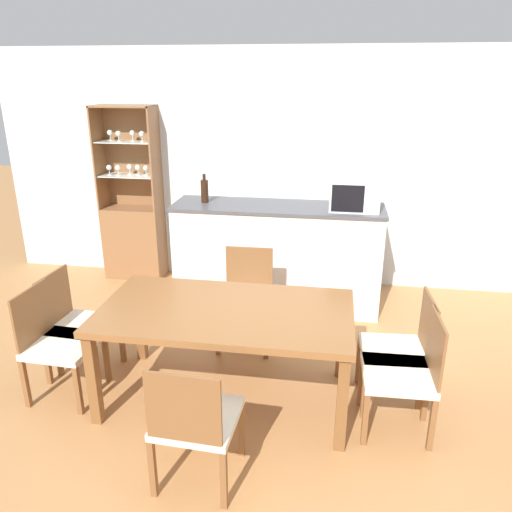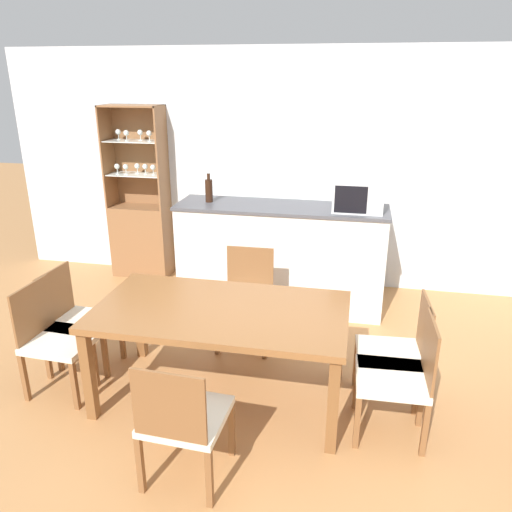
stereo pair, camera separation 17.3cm
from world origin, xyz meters
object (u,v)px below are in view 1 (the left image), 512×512
(dining_chair_side_right_far, at_px, (400,350))
(dining_chair_head_far, at_px, (246,298))
(dining_chair_side_right_near, at_px, (405,373))
(microwave, at_px, (354,194))
(dining_chair_side_left_far, at_px, (77,324))
(dining_chair_side_left_near, at_px, (58,343))
(display_cabinet, at_px, (134,228))
(dining_chair_head_near, at_px, (195,421))
(dining_table, at_px, (226,319))
(wine_bottle, at_px, (205,191))

(dining_chair_side_right_far, bearing_deg, dining_chair_head_far, 57.74)
(dining_chair_side_right_near, distance_m, microwave, 1.97)
(dining_chair_side_left_far, distance_m, microwave, 2.71)
(dining_chair_side_right_far, distance_m, microwave, 1.72)
(dining_chair_side_left_near, bearing_deg, display_cabinet, -169.22)
(dining_chair_side_right_far, relative_size, dining_chair_side_left_near, 1.00)
(display_cabinet, height_order, dining_chair_head_near, display_cabinet)
(display_cabinet, distance_m, dining_chair_side_left_near, 2.34)
(dining_table, height_order, dining_chair_side_right_far, dining_chair_side_right_far)
(dining_table, xyz_separation_m, dining_chair_head_near, (-0.00, -0.83, -0.22))
(dining_chair_side_right_near, height_order, microwave, microwave)
(dining_chair_side_right_far, height_order, dining_chair_side_left_far, same)
(microwave, height_order, wine_bottle, microwave)
(dining_chair_side_left_far, xyz_separation_m, dining_chair_head_near, (1.23, -0.97, 0.00))
(dining_chair_side_left_near, bearing_deg, dining_table, 99.14)
(display_cabinet, relative_size, dining_table, 1.10)
(dining_table, distance_m, microwave, 1.95)
(dining_chair_side_right_far, relative_size, dining_chair_side_left_far, 1.00)
(dining_table, relative_size, wine_bottle, 6.19)
(dining_chair_head_far, distance_m, microwave, 1.44)
(display_cabinet, relative_size, wine_bottle, 6.81)
(display_cabinet, distance_m, dining_chair_side_right_near, 3.64)
(dining_table, xyz_separation_m, dining_chair_head_far, (-0.00, 0.83, -0.22))
(dining_chair_side_left_near, height_order, dining_chair_head_near, same)
(dining_chair_side_left_far, bearing_deg, dining_chair_side_right_far, 93.37)
(dining_chair_side_right_far, bearing_deg, dining_chair_head_near, 124.82)
(dining_table, xyz_separation_m, wine_bottle, (-0.57, 1.66, 0.53))
(dining_chair_head_far, relative_size, wine_bottle, 2.93)
(dining_table, xyz_separation_m, dining_chair_side_right_near, (1.23, -0.14, -0.22))
(display_cabinet, xyz_separation_m, microwave, (2.46, -0.53, 0.61))
(dining_table, xyz_separation_m, dining_chair_side_right_far, (1.23, 0.15, -0.22))
(dining_chair_head_near, relative_size, dining_chair_head_far, 1.00)
(dining_chair_side_left_near, height_order, wine_bottle, wine_bottle)
(display_cabinet, relative_size, dining_chair_side_right_near, 2.33)
(dining_chair_side_left_near, bearing_deg, dining_chair_side_left_far, -177.46)
(dining_chair_side_left_far, bearing_deg, dining_table, 86.56)
(dining_chair_side_left_near, height_order, microwave, microwave)
(wine_bottle, bearing_deg, dining_chair_side_left_near, -110.17)
(dining_chair_side_right_near, bearing_deg, dining_chair_head_near, 117.34)
(dining_chair_side_right_far, xyz_separation_m, dining_chair_head_far, (-1.23, 0.68, 0.00))
(dining_chair_head_near, distance_m, microwave, 2.74)
(display_cabinet, bearing_deg, dining_chair_side_left_near, -81.76)
(dining_chair_side_left_near, bearing_deg, dining_chair_head_near, 63.48)
(microwave, bearing_deg, dining_chair_head_near, -110.00)
(dining_table, bearing_deg, dining_chair_side_right_far, 6.82)
(dining_chair_side_right_near, bearing_deg, display_cabinet, 48.79)
(dining_chair_side_left_near, distance_m, wine_bottle, 2.06)
(dining_table, relative_size, dining_chair_side_right_far, 2.11)
(dining_table, bearing_deg, dining_chair_head_near, -90.16)
(display_cabinet, xyz_separation_m, dining_table, (1.57, -2.17, 0.06))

